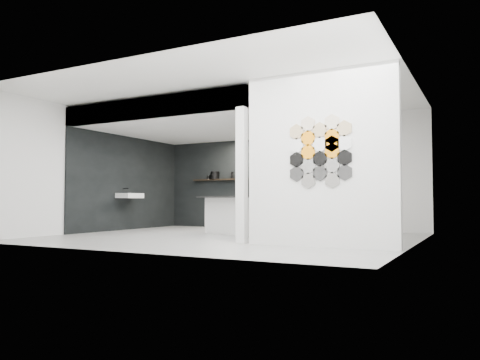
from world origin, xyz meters
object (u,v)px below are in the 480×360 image
Objects in this scene: glass_vase at (289,174)px; utensil_cup at (209,177)px; stockpot at (215,175)px; glass_bowl at (289,175)px; wall_basin at (130,196)px; kettle at (267,175)px; bottle_dark at (232,175)px; kitchen_island at (233,214)px; partition_panel at (320,158)px.

glass_vase reaches higher than utensil_cup.
glass_bowl is at bearing 0.00° from stockpot.
utensil_cup reaches higher than wall_basin.
utensil_cup is (-2.38, 0.00, -0.00)m from glass_bowl.
utensil_cup is (-1.75, 0.00, -0.02)m from kettle.
utensil_cup is at bearing 165.44° from kettle.
bottle_dark is at bearing 0.00° from utensil_cup.
kitchen_island is at bearing -47.26° from utensil_cup.
partition_panel is at bearing -40.96° from utensil_cup.
kitchen_island is 2.54m from bottle_dark.
glass_bowl is (0.63, 0.00, -0.02)m from kettle.
partition_panel is at bearing -69.60° from kettle.
glass_bowl is 2.38m from utensil_cup.
kitchen_island is at bearing -103.72° from glass_vase.
wall_basin is at bearing -148.65° from glass_bowl.
kettle reaches higher than glass_bowl.
bottle_dark reaches higher than utensil_cup.
stockpot is at bearing 59.69° from wall_basin.
stockpot is (-1.69, 2.04, 0.99)m from kitchen_island.
bottle_dark is (1.74, 2.07, 0.56)m from wall_basin.
utensil_cup is at bearing 180.00° from bottle_dark.
stockpot is at bearing 180.00° from bottle_dark.
wall_basin is 4.01× the size of glass_bowl.
stockpot is 1.56m from kettle.
bottle_dark is 0.73m from utensil_cup.
bottle_dark is (-3.72, 3.87, 0.01)m from partition_panel.
wall_basin is 4.01m from glass_vase.
stockpot is 1.66× the size of glass_vase.
wall_basin is at bearing 161.77° from partition_panel.
kitchen_island is 10.60× the size of kettle.
bottle_dark is (-1.15, 2.04, 0.98)m from kitchen_island.
kitchen_island is 2.30m from glass_bowl.
partition_panel is at bearing -15.07° from kitchen_island.
wall_basin is 5.76× the size of utensil_cup.
kettle is (1.56, 0.00, -0.03)m from stockpot.
kettle reaches higher than wall_basin.
kettle is at bearing 36.77° from wall_basin.
kitchen_island is 2.25m from kettle.
wall_basin is at bearing -120.31° from stockpot.
bottle_dark is at bearing 180.00° from glass_bowl.
partition_panel is 4.72m from kettle.
partition_panel reaches higher than bottle_dark.
partition_panel is 5.36m from bottle_dark.
partition_panel is 4.39m from glass_bowl.
kettle is 0.89× the size of bottle_dark.
partition_panel is 5.78m from wall_basin.
wall_basin is 2.36m from utensil_cup.
glass_vase is at bearing 31.35° from wall_basin.
partition_panel reaches higher than kitchen_island.
kettle reaches higher than kitchen_island.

